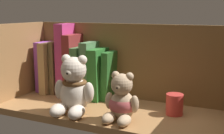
# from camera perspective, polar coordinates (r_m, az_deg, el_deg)

# --- Properties ---
(shelf_board) EXTENTS (0.67, 0.26, 0.02)m
(shelf_board) POSITION_cam_1_polar(r_m,az_deg,el_deg) (0.88, -0.03, -8.69)
(shelf_board) COLOR #9E7042
(shelf_board) RESTS_ON ground
(shelf_back_panel) EXTENTS (0.70, 0.01, 0.26)m
(shelf_back_panel) POSITION_cam_1_polar(r_m,az_deg,el_deg) (0.97, 3.40, 0.47)
(shelf_back_panel) COLOR brown
(shelf_back_panel) RESTS_ON ground
(shelf_side_panel_left) EXTENTS (0.02, 0.28, 0.26)m
(shelf_side_panel_left) POSITION_cam_1_polar(r_m,az_deg,el_deg) (1.04, -17.33, 0.71)
(shelf_side_panel_left) COLOR #9E7042
(shelf_side_panel_left) RESTS_ON ground
(book_0) EXTENTS (0.03, 0.10, 0.17)m
(book_0) POSITION_cam_1_polar(r_m,az_deg,el_deg) (1.10, -12.33, 0.20)
(book_0) COLOR purple
(book_0) RESTS_ON shelf_board
(book_1) EXTENTS (0.03, 0.14, 0.17)m
(book_1) POSITION_cam_1_polar(r_m,az_deg,el_deg) (1.08, -11.02, 0.07)
(book_1) COLOR tan
(book_1) RESTS_ON shelf_board
(book_2) EXTENTS (0.02, 0.10, 0.18)m
(book_2) POSITION_cam_1_polar(r_m,az_deg,el_deg) (1.06, -9.88, 0.07)
(book_2) COLOR brown
(book_2) RESTS_ON shelf_board
(book_3) EXTENTS (0.03, 0.09, 0.24)m
(book_3) POSITION_cam_1_polar(r_m,az_deg,el_deg) (1.04, -8.58, 1.56)
(book_3) COLOR #D03B82
(book_3) RESTS_ON shelf_board
(book_4) EXTENTS (0.03, 0.12, 0.20)m
(book_4) POSITION_cam_1_polar(r_m,az_deg,el_deg) (1.03, -6.92, 0.49)
(book_4) COLOR maroon
(book_4) RESTS_ON shelf_board
(book_5) EXTENTS (0.03, 0.13, 0.17)m
(book_5) POSITION_cam_1_polar(r_m,az_deg,el_deg) (1.01, -5.40, -0.74)
(book_5) COLOR #457B44
(book_5) RESTS_ON shelf_board
(book_6) EXTENTS (0.03, 0.11, 0.18)m
(book_6) POSITION_cam_1_polar(r_m,az_deg,el_deg) (1.00, -3.88, -0.41)
(book_6) COLOR #507B4F
(book_6) RESTS_ON shelf_board
(book_7) EXTENTS (0.04, 0.13, 0.16)m
(book_7) POSITION_cam_1_polar(r_m,az_deg,el_deg) (0.98, -2.07, -1.15)
(book_7) COLOR #2A6E29
(book_7) RESTS_ON shelf_board
(book_8) EXTENTS (0.03, 0.09, 0.15)m
(book_8) POSITION_cam_1_polar(r_m,az_deg,el_deg) (0.97, -0.37, -1.57)
(book_8) COLOR #286227
(book_8) RESTS_ON shelf_board
(teddy_bear_larger) EXTENTS (0.12, 0.12, 0.16)m
(teddy_bear_larger) POSITION_cam_1_polar(r_m,az_deg,el_deg) (0.84, -7.32, -4.10)
(teddy_bear_larger) COLOR beige
(teddy_bear_larger) RESTS_ON shelf_board
(teddy_bear_smaller) EXTENTS (0.09, 0.10, 0.13)m
(teddy_bear_smaller) POSITION_cam_1_polar(r_m,az_deg,el_deg) (0.78, 1.83, -6.62)
(teddy_bear_smaller) COLOR tan
(teddy_bear_smaller) RESTS_ON shelf_board
(pillar_candle) EXTENTS (0.05, 0.05, 0.06)m
(pillar_candle) POSITION_cam_1_polar(r_m,az_deg,el_deg) (0.85, 11.78, -6.95)
(pillar_candle) COLOR #C63833
(pillar_candle) RESTS_ON shelf_board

